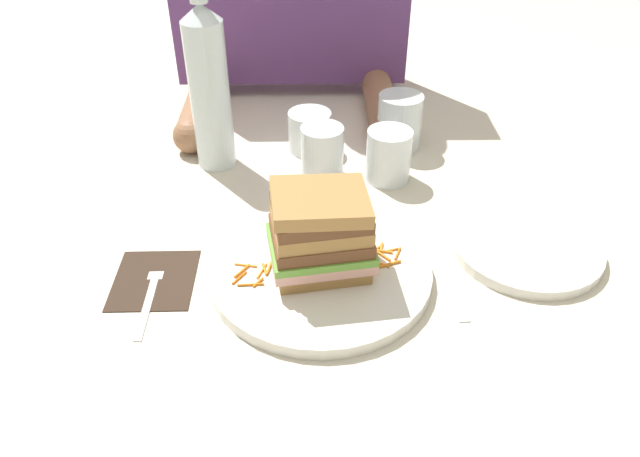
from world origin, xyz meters
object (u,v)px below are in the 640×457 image
(empty_tumbler_0, at_px, (322,152))
(knife, at_px, (446,272))
(sandwich, at_px, (320,233))
(empty_tumbler_1, at_px, (310,131))
(juice_glass, at_px, (388,158))
(side_plate, at_px, (526,247))
(main_plate, at_px, (320,271))
(empty_tumbler_2, at_px, (399,122))
(water_bottle, at_px, (209,87))
(fork, at_px, (151,289))
(napkin_dark, at_px, (154,279))

(empty_tumbler_0, bearing_deg, knife, -57.39)
(sandwich, bearing_deg, empty_tumbler_1, 92.10)
(juice_glass, xyz_separation_m, side_plate, (0.17, -0.20, -0.03))
(side_plate, bearing_deg, main_plate, -170.38)
(side_plate, bearing_deg, empty_tumbler_2, 115.06)
(sandwich, xyz_separation_m, water_bottle, (-0.17, 0.30, 0.07))
(side_plate, bearing_deg, empty_tumbler_1, 135.32)
(fork, distance_m, side_plate, 0.52)
(sandwich, height_order, empty_tumbler_0, sandwich)
(sandwich, distance_m, knife, 0.18)
(knife, xyz_separation_m, empty_tumbler_0, (-0.16, 0.25, 0.04))
(knife, xyz_separation_m, empty_tumbler_1, (-0.18, 0.34, 0.03))
(water_bottle, height_order, side_plate, water_bottle)
(fork, xyz_separation_m, empty_tumbler_2, (0.37, 0.38, 0.04))
(napkin_dark, bearing_deg, side_plate, 5.98)
(sandwich, bearing_deg, empty_tumbler_0, 88.34)
(empty_tumbler_1, bearing_deg, sandwich, -87.90)
(water_bottle, distance_m, empty_tumbler_0, 0.21)
(empty_tumbler_0, bearing_deg, empty_tumbler_2, 35.49)
(knife, xyz_separation_m, water_bottle, (-0.34, 0.30, 0.14))
(knife, distance_m, water_bottle, 0.48)
(main_plate, height_order, water_bottle, water_bottle)
(napkin_dark, xyz_separation_m, empty_tumbler_2, (0.37, 0.36, 0.05))
(sandwich, bearing_deg, water_bottle, 119.75)
(main_plate, xyz_separation_m, napkin_dark, (-0.22, -0.00, -0.01))
(main_plate, bearing_deg, napkin_dark, -178.88)
(main_plate, bearing_deg, empty_tumbler_1, 92.11)
(knife, distance_m, empty_tumbler_2, 0.36)
(napkin_dark, height_order, empty_tumbler_0, empty_tumbler_0)
(main_plate, height_order, knife, main_plate)
(knife, bearing_deg, water_bottle, 138.99)
(empty_tumbler_0, xyz_separation_m, empty_tumbler_1, (-0.02, 0.09, -0.01))
(main_plate, xyz_separation_m, side_plate, (0.29, 0.05, -0.00))
(water_bottle, height_order, empty_tumbler_2, water_bottle)
(napkin_dark, bearing_deg, knife, 1.28)
(main_plate, height_order, sandwich, sandwich)
(juice_glass, xyz_separation_m, empty_tumbler_2, (0.03, 0.11, 0.01))
(main_plate, relative_size, empty_tumbler_0, 3.34)
(water_bottle, relative_size, empty_tumbler_2, 3.16)
(juice_glass, distance_m, empty_tumbler_2, 0.11)
(sandwich, distance_m, fork, 0.23)
(empty_tumbler_1, bearing_deg, water_bottle, -164.00)
(knife, bearing_deg, juice_glass, 102.60)
(juice_glass, bearing_deg, knife, -77.40)
(sandwich, xyz_separation_m, fork, (-0.22, -0.03, -0.07))
(sandwich, xyz_separation_m, empty_tumbler_1, (-0.01, 0.35, -0.04))
(fork, bearing_deg, napkin_dark, 91.08)
(knife, xyz_separation_m, side_plate, (0.12, 0.04, 0.01))
(knife, height_order, empty_tumbler_2, empty_tumbler_2)
(sandwich, height_order, water_bottle, water_bottle)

